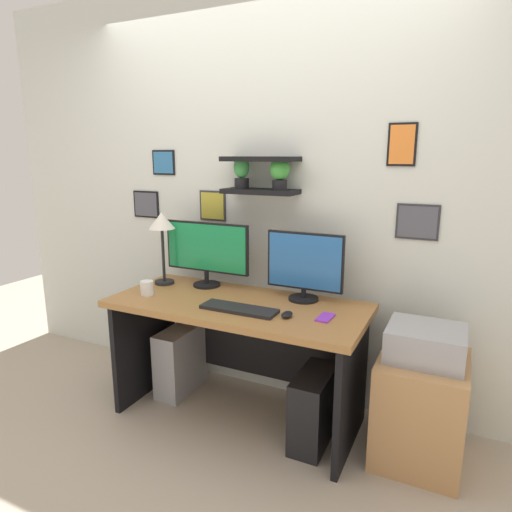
% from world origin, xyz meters
% --- Properties ---
extents(ground_plane, '(8.00, 8.00, 0.00)m').
position_xyz_m(ground_plane, '(0.00, 0.00, 0.00)').
color(ground_plane, tan).
extents(back_wall_assembly, '(4.40, 0.24, 2.70)m').
position_xyz_m(back_wall_assembly, '(-0.00, 0.44, 1.35)').
color(back_wall_assembly, silver).
rests_on(back_wall_assembly, ground).
extents(desk, '(1.53, 0.68, 0.75)m').
position_xyz_m(desk, '(0.00, 0.05, 0.54)').
color(desk, '#9E6B38').
rests_on(desk, ground).
extents(monitor_left, '(0.61, 0.18, 0.42)m').
position_xyz_m(monitor_left, '(-0.34, 0.22, 0.99)').
color(monitor_left, black).
rests_on(monitor_left, desk).
extents(monitor_right, '(0.47, 0.18, 0.41)m').
position_xyz_m(monitor_right, '(0.34, 0.22, 0.96)').
color(monitor_right, black).
rests_on(monitor_right, desk).
extents(keyboard, '(0.44, 0.14, 0.02)m').
position_xyz_m(keyboard, '(0.08, -0.12, 0.76)').
color(keyboard, black).
rests_on(keyboard, desk).
extents(computer_mouse, '(0.06, 0.09, 0.03)m').
position_xyz_m(computer_mouse, '(0.36, -0.11, 0.77)').
color(computer_mouse, black).
rests_on(computer_mouse, desk).
extents(desk_lamp, '(0.17, 0.17, 0.48)m').
position_xyz_m(desk_lamp, '(-0.63, 0.13, 1.13)').
color(desk_lamp, black).
rests_on(desk_lamp, desk).
extents(cell_phone, '(0.08, 0.14, 0.01)m').
position_xyz_m(cell_phone, '(0.55, -0.03, 0.76)').
color(cell_phone, purple).
rests_on(cell_phone, desk).
extents(coffee_mug, '(0.08, 0.08, 0.09)m').
position_xyz_m(coffee_mug, '(-0.57, -0.12, 0.80)').
color(coffee_mug, white).
rests_on(coffee_mug, desk).
extents(drawer_cabinet, '(0.44, 0.50, 0.57)m').
position_xyz_m(drawer_cabinet, '(1.05, 0.08, 0.29)').
color(drawer_cabinet, tan).
rests_on(drawer_cabinet, ground).
extents(printer, '(0.38, 0.34, 0.17)m').
position_xyz_m(printer, '(1.05, 0.08, 0.66)').
color(printer, '#9E9EA3').
rests_on(printer, drawer_cabinet).
extents(computer_tower_left, '(0.18, 0.40, 0.45)m').
position_xyz_m(computer_tower_left, '(-0.50, 0.11, 0.22)').
color(computer_tower_left, '#99999E').
rests_on(computer_tower_left, ground).
extents(computer_tower_right, '(0.18, 0.40, 0.42)m').
position_xyz_m(computer_tower_right, '(0.51, -0.04, 0.21)').
color(computer_tower_right, black).
rests_on(computer_tower_right, ground).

